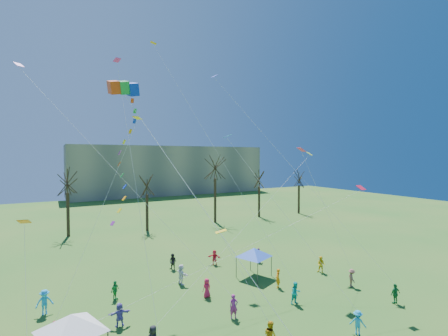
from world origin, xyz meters
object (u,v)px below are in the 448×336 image
canopy_tent_white (71,323)px  canopy_tent_blue (254,252)px  distant_building (170,170)px  big_box_kite (130,162)px

canopy_tent_white → canopy_tent_blue: size_ratio=1.15×
distant_building → canopy_tent_white: 83.40m
distant_building → canopy_tent_blue: (-15.93, -70.40, -5.08)m
big_box_kite → canopy_tent_white: (-3.55, -1.54, -8.74)m
big_box_kite → canopy_tent_blue: bearing=20.5°
big_box_kite → distant_building: bearing=69.1°
distant_building → canopy_tent_blue: distant_building is taller
distant_building → big_box_kite: big_box_kite is taller
distant_building → big_box_kite: (-28.76, -75.21, 3.95)m
big_box_kite → canopy_tent_blue: size_ratio=5.42×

